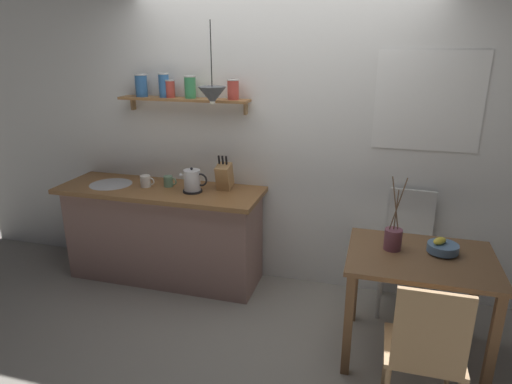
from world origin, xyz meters
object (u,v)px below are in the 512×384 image
object	(u,v)px
fruit_bowl	(442,247)
dining_chair_near	(426,349)
twig_vase	(393,238)
knife_block	(224,176)
dining_table	(419,273)
coffee_mug_by_sink	(146,181)
pendant_lamp	(212,95)
coffee_mug_spare	(169,181)
dining_chair_far	(408,247)
electric_kettle	(193,181)

from	to	relation	value
fruit_bowl	dining_chair_near	bearing A→B (deg)	-99.64
dining_chair_near	twig_vase	size ratio (longest dim) A/B	1.81
knife_block	twig_vase	bearing A→B (deg)	-22.48
fruit_bowl	twig_vase	world-z (taller)	twig_vase
dining_table	twig_vase	size ratio (longest dim) A/B	1.83
coffee_mug_by_sink	twig_vase	bearing A→B (deg)	-12.57
pendant_lamp	knife_block	bearing A→B (deg)	82.98
coffee_mug_spare	pendant_lamp	xyz separation A→B (m)	(0.49, -0.12, 0.78)
dining_table	fruit_bowl	distance (m)	0.23
dining_chair_near	twig_vase	xyz separation A→B (m)	(-0.20, 0.71, 0.33)
dining_chair_near	knife_block	distance (m)	2.12
dining_chair_far	knife_block	bearing A→B (deg)	-179.43
knife_block	dining_chair_near	bearing A→B (deg)	-38.74
knife_block	coffee_mug_spare	bearing A→B (deg)	-174.28
dining_chair_near	coffee_mug_by_sink	size ratio (longest dim) A/B	7.02
dining_table	electric_kettle	xyz separation A→B (m)	(-1.84, 0.50, 0.34)
dining_table	coffee_mug_spare	size ratio (longest dim) A/B	7.80
coffee_mug_spare	pendant_lamp	bearing A→B (deg)	-14.19
dining_chair_far	fruit_bowl	distance (m)	0.67
fruit_bowl	coffee_mug_by_sink	world-z (taller)	coffee_mug_by_sink
pendant_lamp	twig_vase	bearing A→B (deg)	-15.97
coffee_mug_by_sink	fruit_bowl	bearing A→B (deg)	-10.43
dining_chair_near	dining_chair_far	world-z (taller)	dining_chair_far
pendant_lamp	coffee_mug_by_sink	bearing A→B (deg)	174.90
fruit_bowl	twig_vase	size ratio (longest dim) A/B	0.39
dining_table	twig_vase	bearing A→B (deg)	163.59
fruit_bowl	coffee_mug_by_sink	distance (m)	2.48
dining_chair_far	pendant_lamp	bearing A→B (deg)	-173.15
dining_table	knife_block	size ratio (longest dim) A/B	3.05
electric_kettle	pendant_lamp	bearing A→B (deg)	-9.82
electric_kettle	knife_block	bearing A→B (deg)	29.58
dining_chair_near	electric_kettle	distance (m)	2.23
twig_vase	pendant_lamp	world-z (taller)	pendant_lamp
dining_table	pendant_lamp	xyz separation A→B (m)	(-1.63, 0.47, 1.08)
twig_vase	dining_chair_far	bearing A→B (deg)	76.17
dining_chair_near	coffee_mug_spare	bearing A→B (deg)	149.66
dining_table	dining_chair_far	distance (m)	0.67
electric_kettle	coffee_mug_by_sink	size ratio (longest dim) A/B	1.85
knife_block	dining_table	bearing A→B (deg)	-21.80
dining_chair_far	coffee_mug_spare	bearing A→B (deg)	-178.16
dining_chair_far	dining_chair_near	bearing A→B (deg)	-87.91
dining_chair_near	coffee_mug_spare	xyz separation A→B (m)	(-2.12, 1.24, 0.41)
dining_chair_far	electric_kettle	world-z (taller)	electric_kettle
dining_chair_far	electric_kettle	bearing A→B (deg)	-175.17
dining_chair_far	pendant_lamp	world-z (taller)	pendant_lamp
twig_vase	coffee_mug_spare	world-z (taller)	twig_vase
dining_table	coffee_mug_spare	distance (m)	2.21
knife_block	coffee_mug_spare	distance (m)	0.52
twig_vase	pendant_lamp	xyz separation A→B (m)	(-1.44, 0.41, 0.87)
electric_kettle	dining_table	bearing A→B (deg)	-15.30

